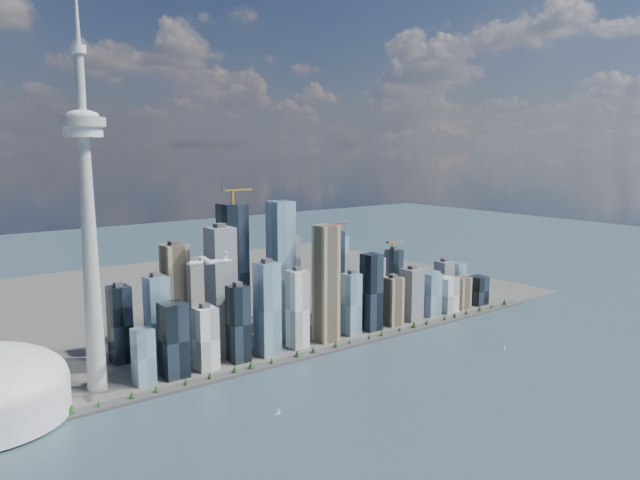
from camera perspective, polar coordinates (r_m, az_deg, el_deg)
ground at (r=810.27m, az=9.48°, el=-15.20°), size 4000.00×4000.00×0.00m
seawall at (r=984.15m, az=-1.37°, el=-10.56°), size 1100.00×22.00×4.00m
land at (r=1359.35m, az=-12.66°, el=-5.36°), size 1400.00×900.00×3.00m
shoreline_trees at (r=981.93m, az=-1.37°, el=-10.19°), size 960.53×7.20×8.80m
skyscraper_cluster at (r=1063.64m, az=-1.55°, el=-4.78°), size 736.00×142.00×254.16m
needle_tower at (r=852.97m, az=-20.45°, el=2.04°), size 56.00×56.00×550.50m
airplane at (r=812.83m, az=-10.11°, el=-1.95°), size 60.09×53.46×14.73m
sailboat_west at (r=792.34m, az=-3.83°, el=-15.42°), size 6.97×2.89×9.62m
sailboat_east at (r=1064.17m, az=16.54°, el=-9.40°), size 5.96×2.17×8.23m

